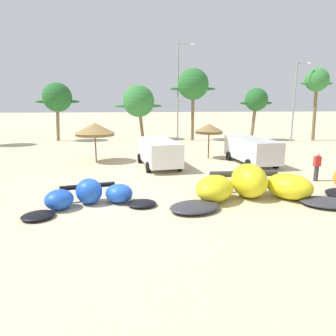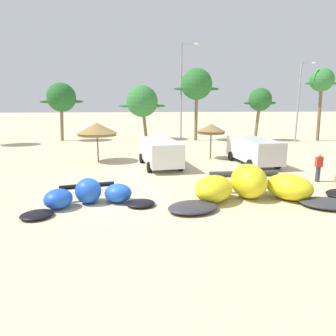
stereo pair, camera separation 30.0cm
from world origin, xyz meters
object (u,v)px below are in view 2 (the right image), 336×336
object	(u,v)px
kite_left_of_center	(252,187)
palm_center_right	(197,85)
beach_umbrella_near_palms	(211,129)
parked_car_second	(159,151)
person_near_kites	(318,167)
parked_van	(253,149)
beach_umbrella_middle	(97,129)
palm_center_left	(142,101)
palm_left_of_gap	(61,98)
kite_left	(89,195)
lamppost_west_center	(183,88)
palm_right	(322,81)
palm_right_of_gap	(260,100)
lamppost_east_center	(300,98)

from	to	relation	value
kite_left_of_center	palm_center_right	world-z (taller)	palm_center_right
beach_umbrella_near_palms	palm_center_right	bearing A→B (deg)	84.18
parked_car_second	palm_center_right	distance (m)	16.44
kite_left_of_center	person_near_kites	distance (m)	5.68
parked_van	palm_center_right	xyz separation A→B (m)	(-1.22, 14.54, 5.25)
beach_umbrella_middle	palm_center_left	world-z (taller)	palm_center_left
parked_van	beach_umbrella_middle	bearing A→B (deg)	168.73
parked_van	palm_left_of_gap	bearing A→B (deg)	136.10
kite_left	beach_umbrella_near_palms	bearing A→B (deg)	52.70
beach_umbrella_middle	beach_umbrella_near_palms	bearing A→B (deg)	2.05
beach_umbrella_near_palms	lamppost_west_center	size ratio (longest dim) A/B	0.25
palm_left_of_gap	lamppost_west_center	distance (m)	13.84
person_near_kites	palm_center_right	xyz separation A→B (m)	(-2.95, 19.82, 5.52)
kite_left_of_center	lamppost_west_center	size ratio (longest dim) A/B	0.76
palm_center_right	palm_right	distance (m)	13.97
beach_umbrella_middle	kite_left	bearing A→B (deg)	-85.96
kite_left	palm_left_of_gap	bearing A→B (deg)	104.35
beach_umbrella_near_palms	parked_car_second	xyz separation A→B (m)	(-4.28, -2.57, -1.25)
kite_left	parked_van	distance (m)	13.14
palm_right_of_gap	lamppost_west_center	distance (m)	9.00
palm_left_of_gap	person_near_kites	bearing A→B (deg)	-49.24
parked_car_second	lamppost_east_center	distance (m)	20.88
person_near_kites	palm_left_of_gap	xyz separation A→B (m)	(-18.28, 21.21, 4.06)
beach_umbrella_near_palms	palm_center_right	size ratio (longest dim) A/B	0.33
kite_left_of_center	palm_right	world-z (taller)	palm_right
palm_right_of_gap	palm_right	size ratio (longest dim) A/B	0.74
parked_van	kite_left	bearing A→B (deg)	-142.67
palm_center_left	lamppost_east_center	size ratio (longest dim) A/B	0.73
parked_car_second	palm_center_left	bearing A→B (deg)	92.35
kite_left	palm_right_of_gap	size ratio (longest dim) A/B	0.92
parked_car_second	palm_right_of_gap	world-z (taller)	palm_right_of_gap
palm_right_of_gap	palm_left_of_gap	bearing A→B (deg)	174.06
kite_left	palm_left_of_gap	size ratio (longest dim) A/B	0.84
parked_car_second	lamppost_east_center	xyz separation A→B (m)	(16.65, 12.02, 3.79)
parked_van	palm_center_left	world-z (taller)	palm_center_left
palm_right_of_gap	palm_right	world-z (taller)	palm_right
kite_left_of_center	parked_car_second	size ratio (longest dim) A/B	1.49
lamppost_west_center	parked_van	bearing A→B (deg)	-79.23
person_near_kites	palm_left_of_gap	bearing A→B (deg)	130.76
parked_van	palm_left_of_gap	xyz separation A→B (m)	(-16.55, 15.92, 3.79)
kite_left_of_center	lamppost_east_center	xyz separation A→B (m)	(13.14, 20.07, 4.28)
person_near_kites	beach_umbrella_near_palms	bearing A→B (deg)	118.09
palm_center_left	lamppost_east_center	distance (m)	17.82
palm_center_right	person_near_kites	bearing A→B (deg)	-81.54
kite_left_of_center	palm_center_right	bearing A→B (deg)	84.96
kite_left_of_center	palm_left_of_gap	xyz separation A→B (m)	(-13.34, 24.00, 4.28)
palm_center_left	palm_right_of_gap	size ratio (longest dim) A/B	1.06
parked_car_second	beach_umbrella_middle	bearing A→B (deg)	153.06
parked_car_second	parked_van	bearing A→B (deg)	0.27
kite_left_of_center	palm_left_of_gap	bearing A→B (deg)	119.05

